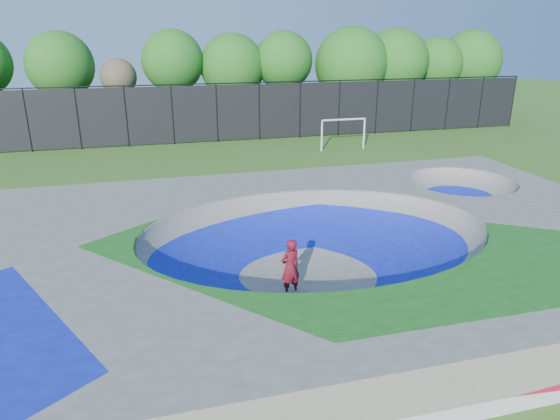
# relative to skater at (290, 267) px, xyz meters

# --- Properties ---
(ground) EXTENTS (120.00, 120.00, 0.00)m
(ground) POSITION_rel_skater_xyz_m (1.18, 1.19, -0.86)
(ground) COLOR #345F1A
(ground) RESTS_ON ground
(skate_deck) EXTENTS (22.00, 14.00, 1.50)m
(skate_deck) POSITION_rel_skater_xyz_m (1.18, 1.19, -0.11)
(skate_deck) COLOR gray
(skate_deck) RESTS_ON ground
(skater) EXTENTS (0.72, 0.58, 1.72)m
(skater) POSITION_rel_skater_xyz_m (0.00, 0.00, 0.00)
(skater) COLOR red
(skater) RESTS_ON ground
(skateboard) EXTENTS (0.80, 0.50, 0.05)m
(skateboard) POSITION_rel_skater_xyz_m (0.00, 0.00, -0.84)
(skateboard) COLOR black
(skateboard) RESTS_ON ground
(soccer_goal) EXTENTS (3.06, 0.12, 2.02)m
(soccer_goal) POSITION_rel_skater_xyz_m (8.72, 17.64, 0.54)
(soccer_goal) COLOR silver
(soccer_goal) RESTS_ON ground
(fence) EXTENTS (48.09, 0.09, 4.04)m
(fence) POSITION_rel_skater_xyz_m (1.18, 22.19, 1.23)
(fence) COLOR black
(fence) RESTS_ON ground
(treeline) EXTENTS (53.29, 7.04, 8.23)m
(treeline) POSITION_rel_skater_xyz_m (1.81, 27.02, 4.11)
(treeline) COLOR #482F24
(treeline) RESTS_ON ground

